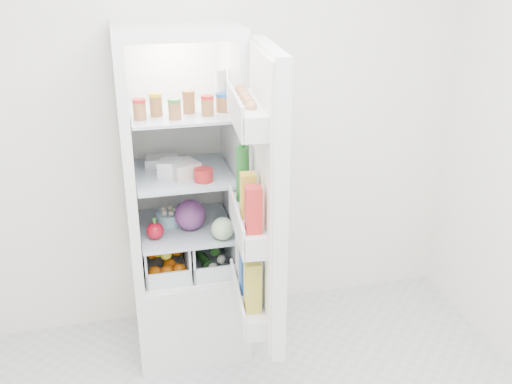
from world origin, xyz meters
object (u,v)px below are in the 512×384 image
object	(u,v)px
refrigerator	(185,234)
red_cabbage	(190,215)
fridge_door	(261,204)
mushroom_bowl	(169,218)

from	to	relation	value
refrigerator	red_cabbage	distance (m)	0.20
refrigerator	fridge_door	bearing A→B (deg)	-66.65
mushroom_bowl	refrigerator	bearing A→B (deg)	10.47
fridge_door	red_cabbage	bearing A→B (deg)	30.55
red_cabbage	mushroom_bowl	world-z (taller)	red_cabbage
refrigerator	fridge_door	world-z (taller)	refrigerator
red_cabbage	mushroom_bowl	xyz separation A→B (m)	(-0.10, 0.09, -0.05)
red_cabbage	fridge_door	size ratio (longest dim) A/B	0.13
red_cabbage	mushroom_bowl	bearing A→B (deg)	138.06
refrigerator	mushroom_bowl	distance (m)	0.14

